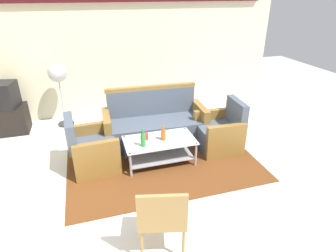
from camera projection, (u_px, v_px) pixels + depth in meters
name	position (u px, v px, depth m)	size (l,w,h in m)	color
ground_plane	(176.00, 187.00, 3.94)	(14.00, 14.00, 0.00)	silver
wall_back	(131.00, 44.00, 5.92)	(6.52, 0.19, 2.80)	beige
rug	(162.00, 159.00, 4.57)	(2.96, 2.12, 0.01)	brown
couch	(155.00, 125.00, 5.02)	(1.82, 0.80, 0.96)	#4C5666
armchair_left	(92.00, 150.00, 4.28)	(0.74, 0.80, 0.85)	#4C5666
armchair_right	(220.00, 133.00, 4.81)	(0.74, 0.79, 0.85)	#4C5666
coffee_table	(160.00, 148.00, 4.39)	(1.10, 0.60, 0.40)	silver
bottle_green	(143.00, 139.00, 4.11)	(0.07, 0.07, 0.29)	#2D8C38
bottle_orange	(163.00, 135.00, 4.30)	(0.07, 0.07, 0.24)	#D85919
cup	(146.00, 136.00, 4.32)	(0.08, 0.08, 0.10)	red
tv_stand	(5.00, 120.00, 5.35)	(0.80, 0.50, 0.52)	black
pedestal_fan	(58.00, 77.00, 5.34)	(0.36, 0.36, 1.27)	#2D2D33
wicker_chair	(162.00, 214.00, 2.78)	(0.58, 0.58, 0.84)	#AD844C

